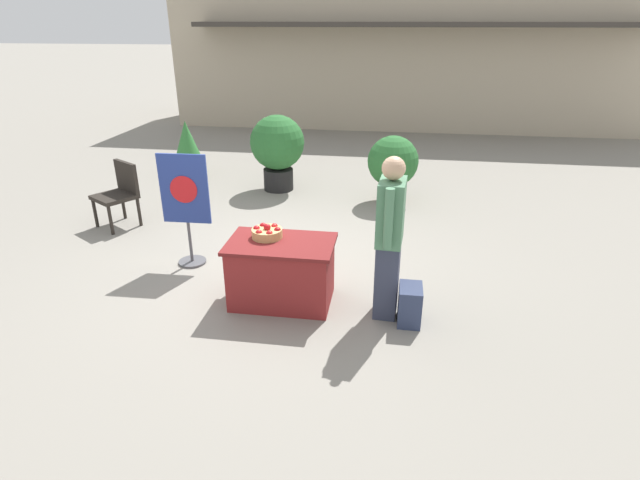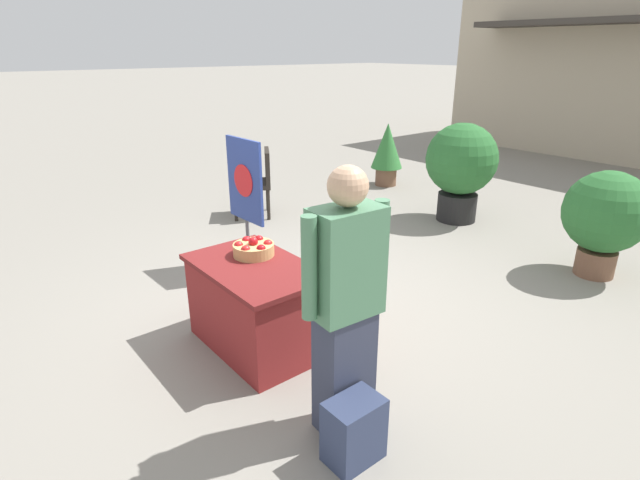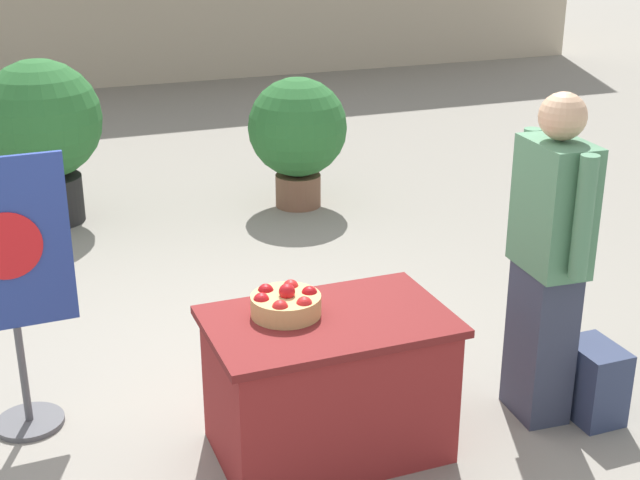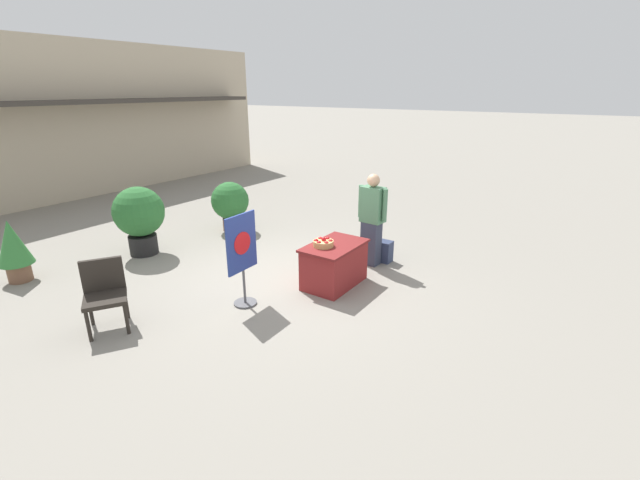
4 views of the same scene
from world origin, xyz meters
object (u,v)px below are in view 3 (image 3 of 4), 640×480
object	(u,v)px
backpack	(593,382)
poster_board	(11,283)
display_table	(328,384)
potted_plant_far_right	(298,131)
potted_plant_near_right	(42,128)
apple_basket	(286,303)
person_visitor	(548,259)

from	to	relation	value
backpack	poster_board	world-z (taller)	poster_board
display_table	potted_plant_far_right	xyz separation A→B (m)	(1.16, 3.64, 0.32)
display_table	backpack	world-z (taller)	display_table
poster_board	potted_plant_far_right	size ratio (longest dim) A/B	1.26
display_table	backpack	xyz separation A→B (m)	(1.43, -0.23, -0.16)
display_table	potted_plant_near_right	size ratio (longest dim) A/B	0.84
apple_basket	person_visitor	world-z (taller)	person_visitor
person_visitor	display_table	bearing A→B (deg)	0.00
apple_basket	potted_plant_near_right	distance (m)	3.99
display_table	apple_basket	size ratio (longest dim) A/B	3.44
display_table	potted_plant_far_right	bearing A→B (deg)	72.36
potted_plant_far_right	backpack	bearing A→B (deg)	-86.01
apple_basket	backpack	bearing A→B (deg)	-11.81
display_table	backpack	distance (m)	1.45
potted_plant_near_right	potted_plant_far_right	distance (m)	2.16
backpack	poster_board	size ratio (longest dim) A/B	0.29
person_visitor	potted_plant_near_right	xyz separation A→B (m)	(-2.14, 4.10, -0.08)
potted_plant_near_right	person_visitor	bearing A→B (deg)	-62.49
apple_basket	person_visitor	size ratio (longest dim) A/B	0.19
apple_basket	potted_plant_far_right	world-z (taller)	potted_plant_far_right
person_visitor	potted_plant_far_right	xyz separation A→B (m)	(-0.02, 3.73, -0.21)
person_visitor	poster_board	world-z (taller)	person_visitor
person_visitor	apple_basket	bearing A→B (deg)	-3.93
backpack	potted_plant_near_right	world-z (taller)	potted_plant_near_right
apple_basket	poster_board	distance (m)	1.39
backpack	potted_plant_far_right	size ratio (longest dim) A/B	0.36
display_table	poster_board	world-z (taller)	poster_board
apple_basket	potted_plant_far_right	bearing A→B (deg)	69.29
backpack	potted_plant_far_right	xyz separation A→B (m)	(-0.27, 3.87, 0.48)
poster_board	potted_plant_far_right	bearing A→B (deg)	136.58
display_table	backpack	size ratio (longest dim) A/B	2.80
display_table	potted_plant_near_right	bearing A→B (deg)	103.50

